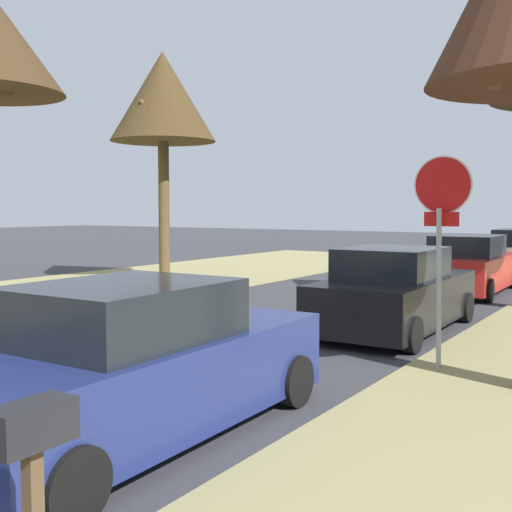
% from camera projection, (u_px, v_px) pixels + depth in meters
% --- Properties ---
extents(stop_sign_far, '(0.81, 0.23, 2.97)m').
position_uv_depth(stop_sign_far, '(442.00, 215.00, 8.79)').
color(stop_sign_far, '#9EA0A5').
rests_on(stop_sign_far, grass_verge_right).
extents(street_tree_left_mid_b, '(3.14, 3.14, 6.88)m').
position_uv_depth(street_tree_left_mid_b, '(163.00, 99.00, 18.88)').
color(street_tree_left_mid_b, brown).
rests_on(street_tree_left_mid_b, grass_verge_left).
extents(parked_sedan_navy, '(2.00, 4.43, 1.57)m').
position_uv_depth(parked_sedan_navy, '(137.00, 365.00, 6.37)').
color(parked_sedan_navy, navy).
rests_on(parked_sedan_navy, ground).
extents(parked_sedan_black, '(2.00, 4.43, 1.57)m').
position_uv_depth(parked_sedan_black, '(395.00, 293.00, 11.83)').
color(parked_sedan_black, black).
rests_on(parked_sedan_black, ground).
extents(parked_sedan_red, '(2.00, 4.43, 1.57)m').
position_uv_depth(parked_sedan_red, '(468.00, 266.00, 17.23)').
color(parked_sedan_red, red).
rests_on(parked_sedan_red, ground).
extents(curbside_mailbox, '(0.22, 0.44, 1.27)m').
position_uv_depth(curbside_mailbox, '(32.00, 454.00, 3.21)').
color(curbside_mailbox, brown).
rests_on(curbside_mailbox, grass_verge_right).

